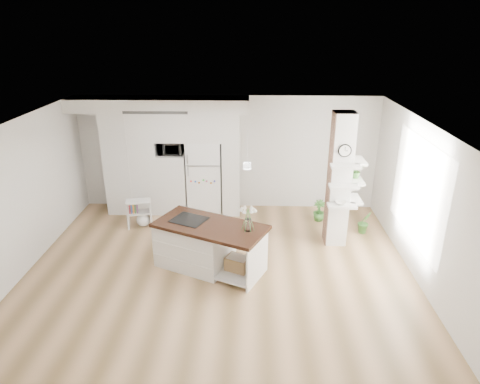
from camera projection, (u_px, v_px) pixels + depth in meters
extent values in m
cube|color=tan|center=(219.00, 271.00, 7.83)|extent=(7.00, 6.00, 0.01)
cube|color=white|center=(216.00, 126.00, 6.82)|extent=(7.00, 6.00, 0.04)
cube|color=silver|center=(228.00, 153.00, 10.11)|extent=(7.00, 0.04, 2.70)
cube|color=silver|center=(195.00, 315.00, 4.54)|extent=(7.00, 0.04, 2.70)
cube|color=silver|center=(17.00, 201.00, 7.42)|extent=(0.04, 6.00, 2.70)
cube|color=silver|center=(424.00, 206.00, 7.22)|extent=(0.04, 6.00, 2.70)
cube|color=silver|center=(133.00, 162.00, 9.92)|extent=(1.20, 0.65, 2.40)
cube|color=silver|center=(173.00, 183.00, 10.08)|extent=(0.65, 0.65, 1.42)
cube|color=silver|center=(170.00, 126.00, 9.57)|extent=(0.65, 0.65, 0.65)
cube|color=silver|center=(203.00, 126.00, 9.55)|extent=(0.85, 0.65, 0.65)
cube|color=silver|center=(231.00, 163.00, 9.86)|extent=(0.40, 0.65, 2.40)
cube|color=silver|center=(158.00, 104.00, 9.38)|extent=(4.00, 0.70, 0.30)
cube|color=#262626|center=(155.00, 113.00, 9.10)|extent=(1.40, 0.04, 0.06)
cube|color=white|center=(205.00, 176.00, 10.01)|extent=(0.78, 0.66, 1.75)
cube|color=#B2B2B7|center=(203.00, 166.00, 9.55)|extent=(0.78, 0.01, 0.03)
cube|color=silver|center=(340.00, 180.00, 8.37)|extent=(0.40, 0.40, 2.70)
cube|color=tan|center=(329.00, 180.00, 8.38)|extent=(0.02, 0.40, 2.70)
cube|color=tan|center=(338.00, 177.00, 8.56)|extent=(0.40, 0.02, 2.70)
cylinder|color=black|center=(345.00, 150.00, 7.93)|extent=(0.25, 0.03, 0.25)
cylinder|color=white|center=(345.00, 151.00, 7.91)|extent=(0.21, 0.01, 0.21)
plane|color=white|center=(418.00, 191.00, 7.45)|extent=(0.00, 2.40, 2.40)
cylinder|color=white|center=(319.00, 159.00, 7.13)|extent=(0.12, 0.12, 0.10)
cube|color=silver|center=(195.00, 244.00, 7.90)|extent=(1.53, 1.31, 0.83)
cube|color=silver|center=(240.00, 271.00, 7.62)|extent=(0.99, 1.06, 0.04)
cube|color=silver|center=(257.00, 260.00, 7.37)|extent=(0.38, 0.78, 0.83)
cube|color=#351A10|center=(210.00, 226.00, 7.59)|extent=(2.20, 1.69, 0.06)
cube|color=black|center=(189.00, 220.00, 7.77)|extent=(0.75, 0.70, 0.01)
cube|color=tan|center=(238.00, 263.00, 7.59)|extent=(0.49, 0.44, 0.25)
cylinder|color=white|center=(248.00, 225.00, 7.33)|extent=(0.12, 0.12, 0.22)
cube|color=silver|center=(128.00, 214.00, 9.38)|extent=(0.09, 0.30, 0.62)
cube|color=silver|center=(151.00, 213.00, 9.46)|extent=(0.09, 0.30, 0.62)
cube|color=silver|center=(138.00, 201.00, 9.31)|extent=(0.57, 0.40, 0.03)
cube|color=silver|center=(139.00, 212.00, 9.41)|extent=(0.55, 0.40, 0.03)
sphere|color=white|center=(143.00, 220.00, 9.49)|extent=(0.30, 0.30, 0.30)
imported|color=#417F33|center=(364.00, 222.00, 9.14)|extent=(0.33, 0.30, 0.51)
imported|color=#417F33|center=(319.00, 211.00, 9.72)|extent=(0.34, 0.34, 0.49)
imported|color=#2D2D2D|center=(171.00, 148.00, 9.71)|extent=(0.54, 0.37, 0.30)
imported|color=#417F33|center=(356.00, 171.00, 8.39)|extent=(0.27, 0.23, 0.30)
imported|color=white|center=(341.00, 203.00, 8.22)|extent=(0.22, 0.22, 0.05)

